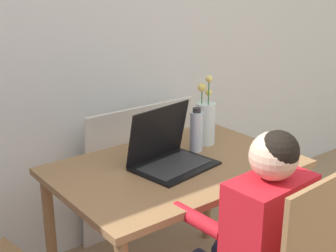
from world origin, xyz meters
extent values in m
cube|color=silver|center=(0.00, 2.23, 1.25)|extent=(6.40, 0.05, 2.50)
cube|color=olive|center=(0.09, 1.50, 0.70)|extent=(1.08, 0.73, 0.03)
cylinder|color=olive|center=(0.58, 1.19, 0.34)|extent=(0.05, 0.05, 0.68)
cylinder|color=olive|center=(-0.41, 1.82, 0.34)|extent=(0.05, 0.05, 0.68)
cylinder|color=olive|center=(0.58, 1.82, 0.34)|extent=(0.05, 0.05, 0.68)
cube|color=olive|center=(0.02, 0.71, 0.70)|extent=(0.38, 0.04, 0.50)
cube|color=red|center=(0.01, 0.90, 0.67)|extent=(0.32, 0.20, 0.44)
sphere|color=beige|center=(0.01, 0.90, 0.97)|extent=(0.16, 0.16, 0.16)
sphere|color=black|center=(0.01, 0.88, 0.99)|extent=(0.14, 0.14, 0.14)
cylinder|color=red|center=(0.13, 1.12, 0.69)|extent=(0.07, 0.24, 0.06)
cylinder|color=red|center=(-0.13, 1.10, 0.69)|extent=(0.07, 0.24, 0.06)
cube|color=black|center=(0.06, 1.48, 0.72)|extent=(0.38, 0.31, 0.01)
cube|color=#2D2D2D|center=(0.06, 1.48, 0.72)|extent=(0.33, 0.23, 0.00)
cube|color=black|center=(0.05, 1.58, 0.85)|extent=(0.35, 0.11, 0.25)
cube|color=black|center=(0.05, 1.59, 0.85)|extent=(0.32, 0.10, 0.22)
cylinder|color=silver|center=(0.37, 1.63, 0.82)|extent=(0.10, 0.10, 0.21)
cylinder|color=#3D7A38|center=(0.39, 1.63, 0.86)|extent=(0.01, 0.01, 0.22)
sphere|color=#EFDB66|center=(0.39, 1.63, 0.97)|extent=(0.03, 0.03, 0.03)
cylinder|color=#3D7A38|center=(0.35, 1.64, 0.88)|extent=(0.01, 0.01, 0.25)
sphere|color=#EFDB66|center=(0.35, 1.64, 1.00)|extent=(0.04, 0.04, 0.04)
cylinder|color=#3D7A38|center=(0.37, 1.60, 0.90)|extent=(0.01, 0.01, 0.30)
sphere|color=#EFDB66|center=(0.37, 1.60, 1.05)|extent=(0.03, 0.03, 0.03)
cylinder|color=silver|center=(0.27, 1.58, 0.81)|extent=(0.06, 0.06, 0.19)
cylinder|color=#262628|center=(0.27, 1.58, 0.92)|extent=(0.04, 0.04, 0.02)
cube|color=silver|center=(0.28, 2.11, 0.41)|extent=(0.71, 0.13, 0.83)
camera|label=1|loc=(-1.13, -0.01, 1.54)|focal=50.00mm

